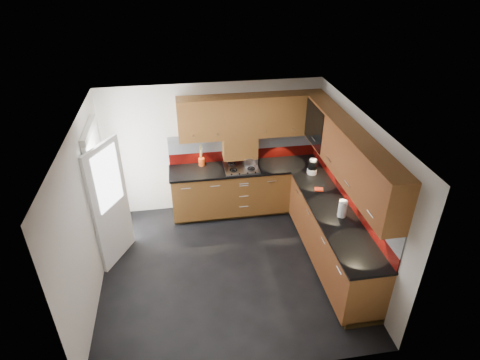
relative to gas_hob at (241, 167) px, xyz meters
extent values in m
cube|color=black|center=(-0.45, -1.47, -0.97)|extent=(4.00, 3.80, 0.02)
cube|color=white|center=(-0.45, -1.47, 1.49)|extent=(4.00, 3.80, 0.10)
cube|color=beige|center=(-0.45, 0.37, 0.24)|extent=(4.00, 0.08, 2.64)
cube|color=beige|center=(-0.45, -3.31, 0.24)|extent=(4.00, 0.08, 2.64)
cube|color=beige|center=(-2.39, -1.47, 0.24)|extent=(0.08, 3.80, 2.64)
cube|color=beige|center=(1.49, -1.47, 0.24)|extent=(0.08, 3.80, 2.64)
cube|color=#572A13|center=(0.10, 0.03, -0.48)|extent=(2.70, 0.60, 0.95)
cube|color=brown|center=(1.15, -1.57, -0.48)|extent=(0.60, 2.60, 0.95)
cube|color=#3F2D11|center=(0.10, 0.06, -0.91)|extent=(2.70, 0.54, 0.10)
cube|color=#3F2D11|center=(1.18, -1.57, -0.91)|extent=(0.54, 2.60, 0.10)
cube|color=black|center=(0.09, 0.02, -0.04)|extent=(2.72, 0.62, 0.04)
cube|color=black|center=(1.14, -1.59, -0.04)|extent=(0.62, 2.60, 0.04)
cube|color=maroon|center=(0.10, 0.32, 0.08)|extent=(2.70, 0.02, 0.20)
cube|color=silver|center=(0.10, 0.32, 0.35)|extent=(2.70, 0.02, 0.34)
cube|color=maroon|center=(1.44, -1.27, 0.08)|extent=(0.02, 3.20, 0.20)
cube|color=silver|center=(1.44, -1.27, 0.35)|extent=(0.02, 3.20, 0.34)
cube|color=#572A13|center=(0.20, 0.17, 0.88)|extent=(2.50, 0.33, 0.72)
cube|color=brown|center=(1.28, -1.43, 0.88)|extent=(0.33, 2.87, 0.72)
cube|color=silver|center=(0.05, -0.01, 0.67)|extent=(1.80, 0.01, 0.16)
cube|color=silver|center=(1.11, -1.47, 0.67)|extent=(0.01, 2.00, 0.16)
cube|color=#572A13|center=(0.00, 0.17, 0.32)|extent=(0.60, 0.33, 0.40)
cube|color=black|center=(1.11, -0.40, 0.88)|extent=(0.01, 0.80, 0.66)
cube|color=#FFD18C|center=(1.42, -0.40, 0.88)|extent=(0.01, 0.76, 0.64)
cube|color=black|center=(1.28, -0.40, 0.90)|extent=(0.29, 0.76, 0.01)
cylinder|color=black|center=(1.28, -0.65, 1.00)|extent=(0.07, 0.07, 0.16)
cylinder|color=black|center=(1.28, -0.50, 1.00)|extent=(0.07, 0.07, 0.16)
cylinder|color=white|center=(1.28, -0.35, 1.00)|extent=(0.07, 0.07, 0.16)
cylinder|color=black|center=(1.28, -0.20, 1.00)|extent=(0.07, 0.07, 0.16)
cube|color=white|center=(-2.31, -0.57, 0.06)|extent=(0.06, 0.95, 2.04)
cube|color=white|center=(-2.13, -0.92, 0.04)|extent=(0.42, 0.73, 1.98)
cube|color=white|center=(-2.10, -0.92, 0.49)|extent=(0.28, 0.50, 0.90)
cube|color=silver|center=(0.00, 0.01, -0.01)|extent=(0.60, 0.52, 0.02)
torus|color=black|center=(-0.16, -0.11, 0.02)|extent=(0.14, 0.14, 0.02)
torus|color=black|center=(0.16, -0.11, 0.02)|extent=(0.14, 0.14, 0.02)
torus|color=black|center=(-0.16, 0.14, 0.02)|extent=(0.14, 0.14, 0.02)
torus|color=black|center=(0.16, 0.14, 0.02)|extent=(0.14, 0.14, 0.02)
cube|color=black|center=(0.00, -0.24, 0.00)|extent=(0.46, 0.04, 0.02)
cylinder|color=#C74312|center=(-0.68, 0.21, 0.05)|extent=(0.11, 0.11, 0.14)
cylinder|color=olive|center=(-0.69, 0.23, 0.23)|extent=(0.05, 0.03, 0.28)
cylinder|color=olive|center=(-0.68, 0.23, 0.22)|extent=(0.05, 0.02, 0.26)
cylinder|color=olive|center=(-0.69, 0.22, 0.23)|extent=(0.05, 0.04, 0.30)
cylinder|color=olive|center=(-0.67, 0.23, 0.21)|extent=(0.04, 0.03, 0.24)
cylinder|color=olive|center=(-0.70, 0.21, 0.22)|extent=(0.03, 0.05, 0.27)
cube|color=silver|center=(0.17, 0.07, 0.07)|extent=(0.26, 0.19, 0.17)
cube|color=black|center=(0.17, 0.07, 0.16)|extent=(0.19, 0.05, 0.01)
cube|color=black|center=(0.17, 0.11, 0.16)|extent=(0.19, 0.05, 0.01)
cylinder|color=white|center=(1.17, -0.39, 0.03)|extent=(0.17, 0.17, 0.09)
cylinder|color=black|center=(1.17, -0.39, 0.15)|extent=(0.16, 0.16, 0.15)
cylinder|color=white|center=(1.17, -0.39, 0.25)|extent=(0.11, 0.11, 0.04)
cylinder|color=white|center=(1.20, -1.66, 0.11)|extent=(0.16, 0.16, 0.26)
cube|color=red|center=(1.12, -0.92, -0.01)|extent=(0.16, 0.15, 0.01)
camera|label=1|loc=(-1.01, -6.11, 3.42)|focal=30.00mm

